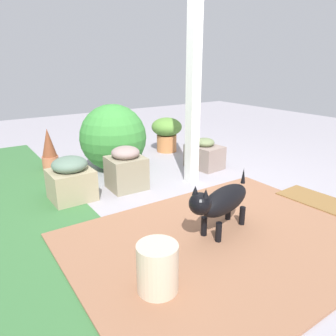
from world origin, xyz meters
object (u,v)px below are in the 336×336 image
at_px(terracotta_pot_spiky, 49,151).
at_px(stone_planter_nearest, 204,155).
at_px(stone_planter_far, 71,179).
at_px(stone_planter_mid, 126,169).
at_px(round_shrub, 113,137).
at_px(terracotta_pot_broad, 167,131).
at_px(doormat, 316,200).
at_px(dog, 221,201).
at_px(ceramic_urn, 158,269).
at_px(porch_pillar, 193,91).

bearing_deg(terracotta_pot_spiky, stone_planter_nearest, -121.21).
distance_m(stone_planter_nearest, stone_planter_far, 1.80).
bearing_deg(stone_planter_mid, round_shrub, -14.38).
distance_m(terracotta_pot_broad, doormat, 2.47).
xyz_separation_m(round_shrub, dog, (-2.02, 0.00, -0.13)).
bearing_deg(stone_planter_mid, terracotta_pot_broad, -50.07).
relative_size(ceramic_urn, doormat, 0.48).
bearing_deg(doormat, ceramic_urn, 96.17).
relative_size(dog, doormat, 1.06).
relative_size(dog, ceramic_urn, 2.23).
distance_m(stone_planter_mid, ceramic_urn, 1.75).
height_order(stone_planter_nearest, terracotta_pot_broad, terracotta_pot_broad).
distance_m(stone_planter_far, doormat, 2.49).
xyz_separation_m(stone_planter_far, doormat, (-1.45, -2.02, -0.20)).
height_order(stone_planter_nearest, terracotta_pot_spiky, terracotta_pot_spiky).
relative_size(stone_planter_far, round_shrub, 0.54).
xyz_separation_m(stone_planter_mid, stone_planter_far, (0.04, 0.60, -0.01)).
xyz_separation_m(stone_planter_nearest, dog, (-1.40, 1.02, 0.12)).
xyz_separation_m(round_shrub, terracotta_pot_broad, (0.34, -1.06, -0.11)).
bearing_deg(doormat, terracotta_pot_broad, 4.31).
xyz_separation_m(porch_pillar, terracotta_pot_spiky, (1.35, 1.27, -0.79)).
relative_size(stone_planter_nearest, terracotta_pot_spiky, 0.91).
bearing_deg(ceramic_urn, porch_pillar, -44.10).
bearing_deg(porch_pillar, terracotta_pot_spiky, 43.27).
bearing_deg(stone_planter_nearest, stone_planter_far, 91.05).
xyz_separation_m(stone_planter_nearest, terracotta_pot_broad, (0.96, -0.04, 0.14)).
bearing_deg(ceramic_urn, stone_planter_mid, -20.90).
height_order(stone_planter_nearest, ceramic_urn, stone_planter_nearest).
relative_size(stone_planter_far, terracotta_pot_spiky, 0.83).
bearing_deg(stone_planter_far, porch_pillar, -101.39).
xyz_separation_m(terracotta_pot_broad, doormat, (-2.44, -0.18, -0.30)).
bearing_deg(dog, round_shrub, -0.03).
relative_size(round_shrub, terracotta_pot_broad, 1.60).
height_order(stone_planter_far, doormat, stone_planter_far).
height_order(terracotta_pot_broad, terracotta_pot_spiky, terracotta_pot_spiky).
xyz_separation_m(terracotta_pot_spiky, dog, (-2.45, -0.71, 0.03)).
bearing_deg(stone_planter_mid, dog, -172.46).
height_order(stone_planter_nearest, round_shrub, round_shrub).
relative_size(stone_planter_mid, stone_planter_far, 1.06).
height_order(round_shrub, ceramic_urn, round_shrub).
xyz_separation_m(stone_planter_far, terracotta_pot_spiky, (1.08, -0.07, 0.04)).
bearing_deg(round_shrub, stone_planter_nearest, -121.10).
height_order(stone_planter_far, dog, dog).
height_order(round_shrub, terracotta_pot_broad, round_shrub).
height_order(round_shrub, dog, round_shrub).
height_order(stone_planter_far, terracotta_pot_spiky, terracotta_pot_spiky).
bearing_deg(stone_planter_far, ceramic_urn, 179.29).
bearing_deg(stone_planter_far, doormat, -125.76).
relative_size(stone_planter_nearest, round_shrub, 0.59).
height_order(stone_planter_mid, doormat, stone_planter_mid).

